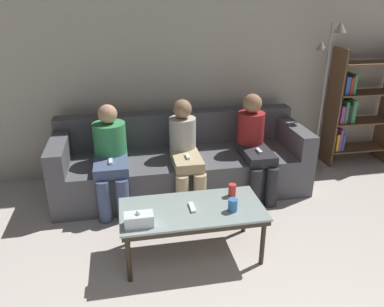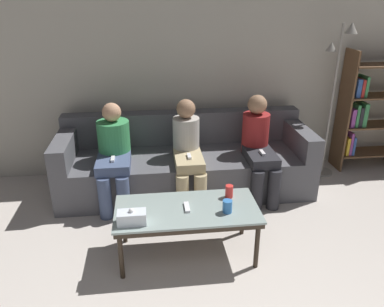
# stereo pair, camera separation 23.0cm
# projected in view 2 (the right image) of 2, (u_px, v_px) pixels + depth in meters

# --- Properties ---
(wall_back) EXTENTS (12.00, 0.06, 2.60)m
(wall_back) POSITION_uv_depth(u_px,v_px,m) (180.00, 66.00, 4.36)
(wall_back) COLOR #B7B2A3
(wall_back) RESTS_ON ground_plane
(couch) EXTENTS (2.76, 0.93, 0.82)m
(couch) POSITION_uv_depth(u_px,v_px,m) (185.00, 163.00, 4.26)
(couch) COLOR #515156
(couch) RESTS_ON ground_plane
(coffee_table) EXTENTS (1.18, 0.57, 0.46)m
(coffee_table) POSITION_uv_depth(u_px,v_px,m) (187.00, 213.00, 3.09)
(coffee_table) COLOR #8C9E99
(coffee_table) RESTS_ON ground_plane
(cup_near_left) EXTENTS (0.07, 0.07, 0.11)m
(cup_near_left) POSITION_uv_depth(u_px,v_px,m) (229.00, 191.00, 3.22)
(cup_near_left) COLOR red
(cup_near_left) RESTS_ON coffee_table
(cup_near_right) EXTENTS (0.08, 0.08, 0.11)m
(cup_near_right) POSITION_uv_depth(u_px,v_px,m) (227.00, 206.00, 2.99)
(cup_near_right) COLOR #3372BF
(cup_near_right) RESTS_ON coffee_table
(tissue_box) EXTENTS (0.22, 0.12, 0.13)m
(tissue_box) POSITION_uv_depth(u_px,v_px,m) (132.00, 217.00, 2.85)
(tissue_box) COLOR silver
(tissue_box) RESTS_ON coffee_table
(game_remote) EXTENTS (0.04, 0.15, 0.02)m
(game_remote) POSITION_uv_depth(u_px,v_px,m) (187.00, 207.00, 3.06)
(game_remote) COLOR white
(game_remote) RESTS_ON coffee_table
(bookshelf) EXTENTS (0.81, 0.32, 1.49)m
(bookshelf) POSITION_uv_depth(u_px,v_px,m) (367.00, 112.00, 4.63)
(bookshelf) COLOR brown
(bookshelf) RESTS_ON ground_plane
(standing_lamp) EXTENTS (0.31, 0.26, 1.80)m
(standing_lamp) POSITION_uv_depth(u_px,v_px,m) (335.00, 86.00, 4.29)
(standing_lamp) COLOR gray
(standing_lamp) RESTS_ON ground_plane
(seated_person_left_end) EXTENTS (0.34, 0.69, 1.06)m
(seated_person_left_end) POSITION_uv_depth(u_px,v_px,m) (114.00, 152.00, 3.87)
(seated_person_left_end) COLOR #47567A
(seated_person_left_end) RESTS_ON ground_plane
(seated_person_mid_left) EXTENTS (0.31, 0.70, 1.07)m
(seated_person_mid_left) POSITION_uv_depth(u_px,v_px,m) (188.00, 150.00, 3.93)
(seated_person_mid_left) COLOR tan
(seated_person_mid_left) RESTS_ON ground_plane
(seated_person_mid_right) EXTENTS (0.31, 0.70, 1.09)m
(seated_person_mid_right) POSITION_uv_depth(u_px,v_px,m) (258.00, 145.00, 4.01)
(seated_person_mid_right) COLOR #28282D
(seated_person_mid_right) RESTS_ON ground_plane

